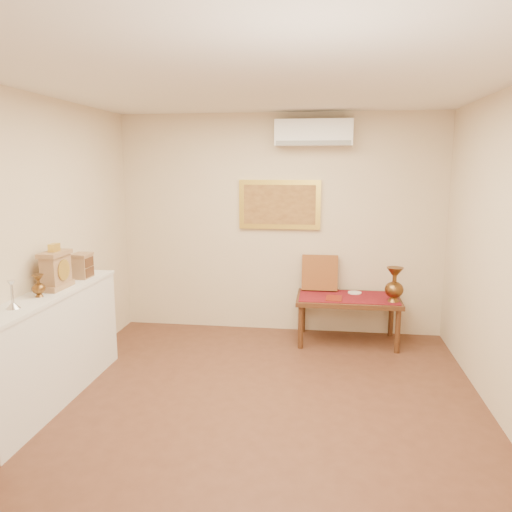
% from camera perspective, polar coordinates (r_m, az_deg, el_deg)
% --- Properties ---
extents(floor, '(4.50, 4.50, 0.00)m').
position_cam_1_polar(floor, '(4.45, -0.19, -17.50)').
color(floor, brown).
rests_on(floor, ground).
extents(ceiling, '(4.50, 4.50, 0.00)m').
position_cam_1_polar(ceiling, '(3.98, -0.21, 19.36)').
color(ceiling, silver).
rests_on(ceiling, ground).
extents(wall_back, '(4.00, 0.02, 2.70)m').
position_cam_1_polar(wall_back, '(6.21, 2.72, 3.61)').
color(wall_back, beige).
rests_on(wall_back, ground).
extents(wall_front, '(4.00, 0.02, 2.70)m').
position_cam_1_polar(wall_front, '(1.88, -10.12, -12.57)').
color(wall_front, beige).
rests_on(wall_front, ground).
extents(wall_left, '(0.02, 4.50, 2.70)m').
position_cam_1_polar(wall_left, '(4.71, -25.06, 0.49)').
color(wall_left, beige).
rests_on(wall_left, ground).
extents(candlestick, '(0.11, 0.11, 0.22)m').
position_cam_1_polar(candlestick, '(4.30, -26.10, -3.98)').
color(candlestick, silver).
rests_on(candlestick, display_ledge).
extents(brass_urn_small, '(0.11, 0.11, 0.25)m').
position_cam_1_polar(brass_urn_small, '(4.58, -23.63, -2.81)').
color(brass_urn_small, brown).
rests_on(brass_urn_small, display_ledge).
extents(table_cloth, '(1.14, 0.59, 0.01)m').
position_cam_1_polar(table_cloth, '(5.98, 10.50, -4.59)').
color(table_cloth, maroon).
rests_on(table_cloth, low_table).
extents(brass_urn_tall, '(0.21, 0.21, 0.48)m').
position_cam_1_polar(brass_urn_tall, '(5.82, 15.54, -2.75)').
color(brass_urn_tall, brown).
rests_on(brass_urn_tall, table_cloth).
extents(plate, '(0.16, 0.16, 0.01)m').
position_cam_1_polar(plate, '(6.13, 11.22, -4.13)').
color(plate, white).
rests_on(plate, table_cloth).
extents(menu, '(0.19, 0.26, 0.01)m').
position_cam_1_polar(menu, '(5.84, 8.89, -4.79)').
color(menu, maroon).
rests_on(menu, table_cloth).
extents(cushion, '(0.44, 0.19, 0.45)m').
position_cam_1_polar(cushion, '(6.17, 7.30, -1.90)').
color(cushion, maroon).
rests_on(cushion, table_cloth).
extents(display_ledge, '(0.37, 2.02, 0.98)m').
position_cam_1_polar(display_ledge, '(4.83, -22.50, -9.64)').
color(display_ledge, white).
rests_on(display_ledge, floor).
extents(mantel_clock, '(0.17, 0.36, 0.41)m').
position_cam_1_polar(mantel_clock, '(4.81, -21.89, -1.45)').
color(mantel_clock, '#A27953').
rests_on(mantel_clock, display_ledge).
extents(wooden_chest, '(0.16, 0.21, 0.24)m').
position_cam_1_polar(wooden_chest, '(5.20, -19.24, -1.04)').
color(wooden_chest, '#A27953').
rests_on(wooden_chest, display_ledge).
extents(low_table, '(1.20, 0.70, 0.55)m').
position_cam_1_polar(low_table, '(5.99, 10.48, -5.23)').
color(low_table, '#4F2B17').
rests_on(low_table, floor).
extents(painting, '(1.00, 0.06, 0.60)m').
position_cam_1_polar(painting, '(6.16, 2.72, 5.90)').
color(painting, gold).
rests_on(painting, wall_back).
extents(ac_unit, '(0.90, 0.25, 0.30)m').
position_cam_1_polar(ac_unit, '(6.02, 6.60, 13.82)').
color(ac_unit, white).
rests_on(ac_unit, wall_back).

